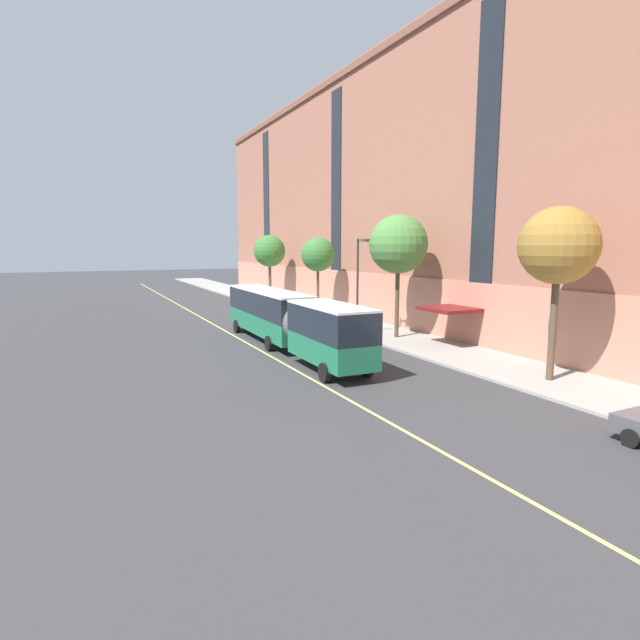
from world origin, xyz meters
TOP-DOWN VIEW (x-y plane):
  - ground_plane at (0.00, 0.00)m, footprint 260.00×260.00m
  - sidewalk at (9.12, 3.00)m, footprint 5.60×160.00m
  - apartment_facade at (17.91, 0.00)m, footprint 15.20×110.00m
  - city_bus at (0.05, 5.06)m, footprint 3.06×19.71m
  - parked_car_red_1 at (5.22, 7.13)m, footprint 1.92×4.35m
  - parked_car_white_2 at (5.13, 23.22)m, footprint 2.02×4.34m
  - street_tree_near_corner at (8.84, -8.27)m, footprint 3.77×3.77m
  - street_tree_mid_block at (8.84, 5.16)m, footprint 4.27×4.27m
  - street_tree_far_uptown at (8.84, 18.59)m, footprint 3.28×3.28m
  - street_tree_far_downtown at (8.84, 32.01)m, footprint 3.80×3.80m
  - street_lamp at (6.92, 7.44)m, footprint 0.36×1.48m
  - fire_hydrant at (6.82, 5.04)m, footprint 0.42×0.24m
  - lane_centerline at (-1.65, 3.00)m, footprint 0.16×140.00m

SIDE VIEW (x-z plane):
  - ground_plane at x=0.00m, z-range 0.00..0.00m
  - lane_centerline at x=-1.65m, z-range 0.00..0.01m
  - sidewalk at x=9.12m, z-range 0.00..0.15m
  - fire_hydrant at x=6.82m, z-range 0.13..0.85m
  - parked_car_white_2 at x=5.13m, z-range 0.00..1.56m
  - parked_car_red_1 at x=5.22m, z-range 0.00..1.56m
  - city_bus at x=0.05m, z-range 0.29..3.98m
  - street_lamp at x=6.92m, z-range 0.94..8.17m
  - street_tree_far_uptown at x=8.84m, z-range 2.25..9.78m
  - street_tree_far_downtown at x=8.84m, z-range 2.23..10.27m
  - street_tree_near_corner at x=8.84m, z-range 2.50..11.06m
  - street_tree_mid_block at x=8.84m, z-range 2.46..11.40m
  - apartment_facade at x=17.91m, z-range -0.02..23.76m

